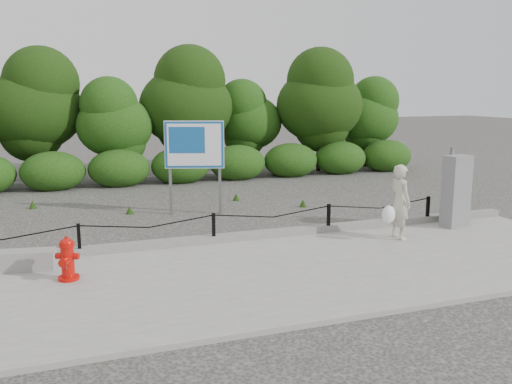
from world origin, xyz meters
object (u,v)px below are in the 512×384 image
Objects in this scene: fire_hydrant at (67,259)px; utility_cabinet at (456,191)px; advertising_sign at (194,149)px; pedestrian at (399,202)px; concrete_block at (23,260)px.

utility_cabinet is (8.05, 0.76, 0.45)m from fire_hydrant.
fire_hydrant is 5.28m from advertising_sign.
pedestrian is 0.87× the size of utility_cabinet.
pedestrian is at bearing -3.56° from concrete_block.
pedestrian is 1.47× the size of concrete_block.
utility_cabinet is at bearing 0.00° from concrete_block.
advertising_sign is (-5.00, 3.39, 0.76)m from utility_cabinet.
utility_cabinet is 0.75× the size of advertising_sign.
utility_cabinet is (8.74, 0.00, 0.62)m from concrete_block.
concrete_block is (-0.70, 0.76, -0.17)m from fire_hydrant.
pedestrian reaches higher than fire_hydrant.
pedestrian is at bearing -178.06° from utility_cabinet.
advertising_sign is at bearing 133.86° from utility_cabinet.
concrete_block is 0.59× the size of utility_cabinet.
pedestrian is at bearing 26.35° from fire_hydrant.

